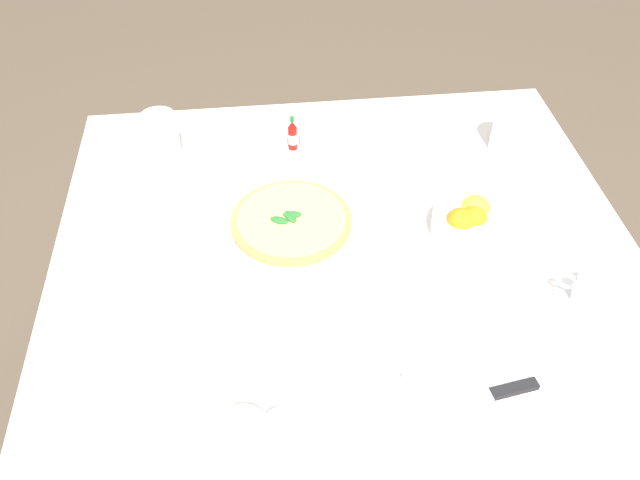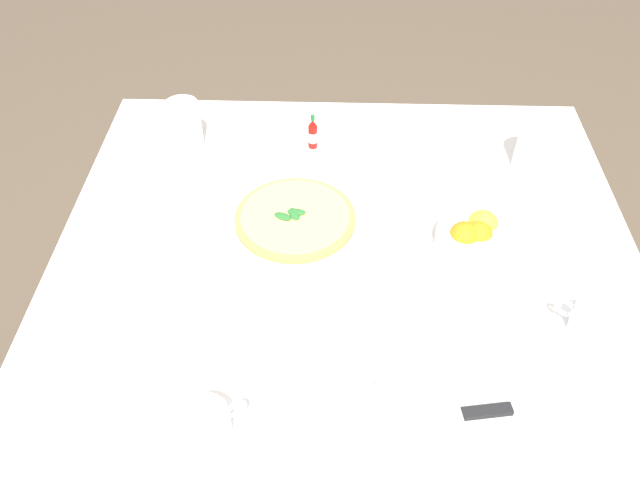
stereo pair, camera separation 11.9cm
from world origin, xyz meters
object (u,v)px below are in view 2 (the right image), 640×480
at_px(citrus_bowl, 475,237).
at_px(pepper_shaker, 326,135).
at_px(salt_shaker, 300,140).
at_px(water_glass_far_right, 533,149).
at_px(coffee_cup_far_left, 206,428).
at_px(pizza_plate, 295,223).
at_px(coffee_cup_back_corner, 593,324).
at_px(napkin_folded, 454,420).
at_px(pizza, 295,218).
at_px(water_glass_near_right, 185,128).
at_px(dinner_knife, 453,415).
at_px(hot_sauce_bottle, 313,134).

relative_size(citrus_bowl, pepper_shaker, 2.67).
height_order(citrus_bowl, salt_shaker, citrus_bowl).
bearing_deg(water_glass_far_right, coffee_cup_far_left, 47.76).
bearing_deg(coffee_cup_far_left, pizza_plate, -102.79).
bearing_deg(coffee_cup_back_corner, napkin_folded, 35.14).
relative_size(pizza, salt_shaker, 4.16).
bearing_deg(pepper_shaker, pizza_plate, 79.21).
distance_m(pizza, water_glass_near_right, 0.37).
bearing_deg(napkin_folded, citrus_bowl, -106.96).
relative_size(pizza_plate, dinner_knife, 1.75).
xyz_separation_m(pizza, water_glass_near_right, (0.26, -0.26, 0.02)).
distance_m(coffee_cup_far_left, citrus_bowl, 0.60).
relative_size(pizza_plate, hot_sauce_bottle, 4.12).
bearing_deg(dinner_knife, citrus_bowl, -111.58).
height_order(pizza_plate, water_glass_far_right, water_glass_far_right).
relative_size(water_glass_near_right, hot_sauce_bottle, 1.31).
bearing_deg(salt_shaker, water_glass_far_right, 174.73).
relative_size(dinner_knife, citrus_bowl, 1.30).
xyz_separation_m(pizza_plate, coffee_cup_back_corner, (-0.50, 0.24, 0.01)).
xyz_separation_m(pizza, coffee_cup_back_corner, (-0.50, 0.24, 0.00)).
distance_m(pizza, dinner_knife, 0.49).
bearing_deg(citrus_bowl, pepper_shaker, -47.77).
bearing_deg(water_glass_near_right, napkin_folded, 127.51).
xyz_separation_m(hot_sauce_bottle, salt_shaker, (0.03, 0.01, -0.01)).
relative_size(coffee_cup_back_corner, pepper_shaker, 2.31).
xyz_separation_m(coffee_cup_back_corner, salt_shaker, (0.51, -0.49, -0.00)).
distance_m(pizza, pepper_shaker, 0.28).
bearing_deg(citrus_bowl, coffee_cup_far_left, 42.46).
bearing_deg(coffee_cup_back_corner, water_glass_near_right, -33.32).
height_order(pizza_plate, pepper_shaker, pepper_shaker).
bearing_deg(dinner_knife, coffee_cup_far_left, -3.49).
distance_m(dinner_knife, citrus_bowl, 0.38).
bearing_deg(hot_sauce_bottle, pizza, 84.78).
bearing_deg(water_glass_near_right, pizza, 134.89).
distance_m(water_glass_far_right, hot_sauce_bottle, 0.47).
xyz_separation_m(pizza_plate, napkin_folded, (-0.26, 0.41, -0.00)).
relative_size(water_glass_far_right, dinner_knife, 0.56).
xyz_separation_m(coffee_cup_back_corner, water_glass_near_right, (0.76, -0.50, 0.02)).
bearing_deg(water_glass_far_right, coffee_cup_back_corner, 91.42).
xyz_separation_m(coffee_cup_far_left, dinner_knife, (-0.36, -0.03, -0.01)).
height_order(pizza, coffee_cup_back_corner, coffee_cup_back_corner).
height_order(coffee_cup_far_left, napkin_folded, coffee_cup_far_left).
bearing_deg(salt_shaker, dinner_knife, 111.32).
distance_m(coffee_cup_back_corner, salt_shaker, 0.71).
xyz_separation_m(pizza, water_glass_far_right, (-0.49, -0.21, 0.02)).
relative_size(pizza, hot_sauce_bottle, 2.82).
height_order(salt_shaker, pepper_shaker, same).
bearing_deg(pizza, water_glass_near_right, -45.11).
distance_m(citrus_bowl, salt_shaker, 0.45).
relative_size(pizza, coffee_cup_back_corner, 1.80).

